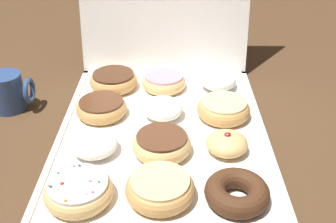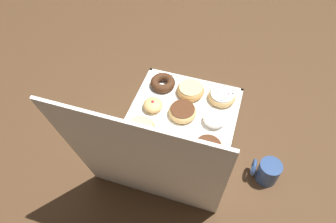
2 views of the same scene
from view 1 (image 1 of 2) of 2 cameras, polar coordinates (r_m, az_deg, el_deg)
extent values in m
plane|color=#4C331E|center=(0.87, -0.77, -3.52)|extent=(3.00, 3.00, 0.00)
cube|color=white|center=(0.87, -0.77, -3.25)|extent=(0.44, 0.57, 0.01)
cube|color=white|center=(1.11, -0.49, 5.20)|extent=(0.44, 0.01, 0.01)
cube|color=white|center=(0.90, -14.57, -2.95)|extent=(0.01, 0.57, 0.01)
cube|color=white|center=(0.89, 13.15, -3.10)|extent=(0.01, 0.57, 0.01)
torus|color=#E5B770|center=(0.72, -12.38, -10.90)|extent=(0.12, 0.12, 0.04)
cylinder|color=white|center=(0.70, -12.54, -9.87)|extent=(0.10, 0.10, 0.01)
sphere|color=blue|center=(0.70, -9.65, -9.68)|extent=(0.00, 0.00, 0.00)
sphere|color=pink|center=(0.70, -10.83, -9.55)|extent=(0.00, 0.00, 0.00)
sphere|color=red|center=(0.70, -14.64, -9.74)|extent=(0.01, 0.01, 0.01)
sphere|color=white|center=(0.69, -12.46, -10.82)|extent=(0.00, 0.00, 0.00)
sphere|color=green|center=(0.73, -15.14, -8.32)|extent=(0.00, 0.00, 0.00)
sphere|color=blue|center=(0.73, -12.30, -7.42)|extent=(0.01, 0.01, 0.01)
sphere|color=orange|center=(0.67, -14.18, -12.03)|extent=(0.01, 0.01, 0.01)
sphere|color=blue|center=(0.70, -16.12, -10.07)|extent=(0.01, 0.01, 0.01)
sphere|color=pink|center=(0.68, -10.53, -11.03)|extent=(0.01, 0.01, 0.01)
sphere|color=orange|center=(0.71, -16.34, -9.96)|extent=(0.01, 0.01, 0.01)
sphere|color=white|center=(0.68, -11.37, -11.22)|extent=(0.00, 0.00, 0.00)
sphere|color=pink|center=(0.74, -13.02, -7.46)|extent=(0.00, 0.00, 0.00)
torus|color=tan|center=(0.70, -0.93, -10.78)|extent=(0.12, 0.12, 0.04)
cylinder|color=#EACC8C|center=(0.69, -0.95, -9.69)|extent=(0.10, 0.10, 0.01)
torus|color=#472816|center=(0.71, 9.63, -11.11)|extent=(0.11, 0.11, 0.04)
ellipsoid|color=white|center=(0.81, -10.26, -4.51)|extent=(0.09, 0.09, 0.04)
torus|color=#E5B770|center=(0.80, -1.16, -4.65)|extent=(0.12, 0.12, 0.04)
cylinder|color=#59331E|center=(0.79, -1.17, -3.59)|extent=(0.10, 0.10, 0.01)
ellipsoid|color=#E5B770|center=(0.81, 8.25, -4.44)|extent=(0.08, 0.08, 0.04)
sphere|color=#B21923|center=(0.80, 8.35, -3.36)|extent=(0.01, 0.01, 0.01)
torus|color=tan|center=(0.93, -9.30, 0.44)|extent=(0.11, 0.11, 0.04)
cylinder|color=#59331E|center=(0.92, -9.39, 1.33)|extent=(0.10, 0.10, 0.01)
ellipsoid|color=white|center=(0.91, -0.59, 0.44)|extent=(0.09, 0.09, 0.04)
torus|color=tan|center=(0.92, 7.77, 0.28)|extent=(0.12, 0.12, 0.04)
cylinder|color=#EACC8C|center=(0.91, 7.85, 1.24)|extent=(0.10, 0.10, 0.01)
torus|color=tan|center=(1.04, -7.63, 4.25)|extent=(0.12, 0.12, 0.04)
cylinder|color=#472816|center=(1.03, -7.70, 5.15)|extent=(0.10, 0.10, 0.01)
torus|color=#E5B770|center=(1.03, -0.70, 4.13)|extent=(0.11, 0.11, 0.04)
cylinder|color=pink|center=(1.02, -0.71, 4.96)|extent=(0.09, 0.09, 0.01)
ellipsoid|color=white|center=(1.04, 6.99, 4.40)|extent=(0.09, 0.09, 0.04)
cylinder|color=navy|center=(1.02, -21.61, 2.55)|extent=(0.08, 0.08, 0.09)
cylinder|color=black|center=(1.00, -22.05, 4.48)|extent=(0.07, 0.07, 0.01)
torus|color=navy|center=(1.00, -18.87, 2.80)|extent=(0.01, 0.06, 0.06)
camera|label=2|loc=(1.53, -11.58, 51.25)|focal=33.35mm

